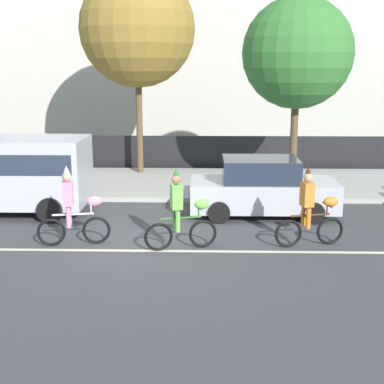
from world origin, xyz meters
TOP-DOWN VIEW (x-y plane):
  - ground_plane at (0.00, 0.00)m, footprint 80.00×80.00m
  - road_centre_line at (0.00, -0.50)m, footprint 36.00×0.14m
  - sidewalk_curb at (0.00, 6.50)m, footprint 60.00×5.00m
  - fence_line at (0.00, 9.40)m, footprint 40.00×0.08m
  - building_backdrop at (-3.71, 18.00)m, footprint 28.00×8.00m
  - parade_cyclist_pink at (-1.62, -0.10)m, footprint 1.70×0.54m
  - parade_cyclist_lime at (0.93, -0.35)m, footprint 1.68×0.61m
  - parade_cyclist_orange at (3.94, -0.03)m, footprint 1.69×0.58m
  - parked_van_silver at (-4.36, 2.70)m, footprint 5.00×2.22m
  - parked_car_silver at (3.09, 2.64)m, footprint 4.10×1.92m
  - street_tree_near_lamp at (4.34, 5.27)m, footprint 3.49×3.49m
  - street_tree_far_corner at (-1.04, 8.11)m, footprint 4.23×4.23m

SIDE VIEW (x-z plane):
  - ground_plane at x=0.00m, z-range 0.00..0.00m
  - road_centre_line at x=0.00m, z-range 0.00..0.01m
  - sidewalk_curb at x=0.00m, z-range 0.00..0.15m
  - fence_line at x=0.00m, z-range 0.00..1.40m
  - parked_car_silver at x=3.09m, z-range -0.04..1.60m
  - parade_cyclist_pink at x=-1.62m, z-range -0.12..1.80m
  - parade_cyclist_lime at x=0.93m, z-range -0.12..1.80m
  - parade_cyclist_orange at x=3.94m, z-range -0.12..1.80m
  - parked_van_silver at x=-4.36m, z-range 0.19..2.37m
  - building_backdrop at x=-3.71m, z-range 0.00..7.48m
  - street_tree_near_lamp at x=4.34m, z-range 1.46..7.61m
  - street_tree_far_corner at x=-1.04m, z-range 1.75..9.19m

